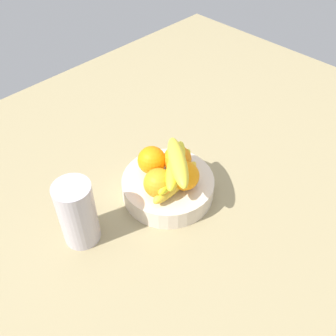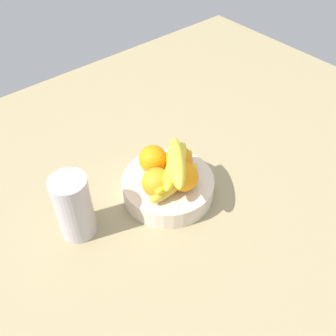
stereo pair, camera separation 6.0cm
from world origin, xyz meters
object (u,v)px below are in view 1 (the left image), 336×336
banana_bunch (176,170)px  orange_back_left (177,159)px  orange_front_left (152,160)px  orange_center (185,176)px  orange_front_right (158,183)px  fruit_bowl (168,186)px  thermos_tumbler (77,213)px

banana_bunch → orange_back_left: bearing=41.0°
orange_front_left → orange_back_left: (4.78, -4.23, 0.00)cm
orange_back_left → orange_center: bearing=-118.8°
orange_front_right → orange_center: 6.76cm
orange_front_right → banana_bunch: bearing=-12.3°
fruit_bowl → thermos_tumbler: (-23.67, 4.76, 5.82)cm
banana_bunch → thermos_tumbler: (-23.61, 7.53, -2.09)cm
orange_back_left → banana_bunch: banana_bunch is taller
orange_front_right → orange_center: same height
orange_front_left → banana_bunch: banana_bunch is taller
orange_front_right → banana_bunch: size_ratio=0.39×
fruit_bowl → orange_back_left: size_ratio=3.24×
orange_front_left → orange_front_right: 8.11cm
fruit_bowl → banana_bunch: bearing=-91.3°
orange_front_left → orange_center: size_ratio=1.00×
orange_front_left → orange_back_left: 6.38cm
orange_front_left → orange_center: 9.76cm
fruit_bowl → orange_front_right: 8.12cm
fruit_bowl → orange_back_left: orange_back_left is taller
orange_front_right → orange_front_left: bearing=57.6°
orange_front_right → thermos_tumbler: bearing=161.0°
fruit_bowl → thermos_tumbler: bearing=168.6°
banana_bunch → thermos_tumbler: 24.87cm
orange_front_left → thermos_tumbler: size_ratio=0.43×
orange_center → thermos_tumbler: size_ratio=0.43×
orange_front_left → thermos_tumbler: 23.08cm
orange_center → orange_back_left: same height
banana_bunch → orange_front_right: bearing=167.7°
orange_back_left → orange_front_left: bearing=138.5°
orange_front_right → orange_center: size_ratio=1.00×
fruit_bowl → orange_front_right: orange_front_right is taller
fruit_bowl → orange_center: size_ratio=3.24×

